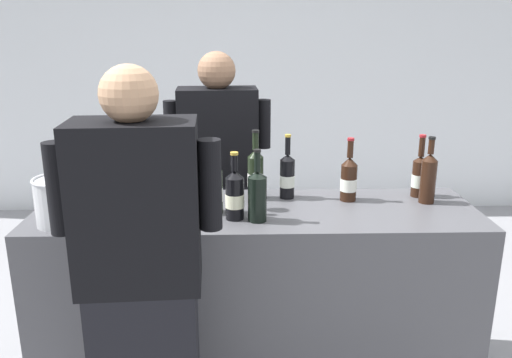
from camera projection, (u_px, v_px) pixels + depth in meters
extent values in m
cube|color=silver|center=(249.00, 64.00, 4.82)|extent=(8.00, 0.10, 2.80)
cube|color=#4C4C51|center=(256.00, 295.00, 2.60)|extent=(2.10, 0.62, 0.91)
cylinder|color=black|center=(287.00, 179.00, 2.61)|extent=(0.07, 0.07, 0.20)
cone|color=black|center=(288.00, 157.00, 2.57)|extent=(0.07, 0.07, 0.03)
cylinder|color=black|center=(288.00, 146.00, 2.56)|extent=(0.03, 0.03, 0.09)
cylinder|color=#B79333|center=(288.00, 136.00, 2.54)|extent=(0.03, 0.03, 0.01)
cylinder|color=silver|center=(287.00, 181.00, 2.61)|extent=(0.08, 0.08, 0.06)
cylinder|color=black|center=(256.00, 178.00, 2.60)|extent=(0.08, 0.08, 0.21)
cone|color=black|center=(256.00, 153.00, 2.56)|extent=(0.08, 0.08, 0.04)
cylinder|color=black|center=(256.00, 141.00, 2.54)|extent=(0.03, 0.03, 0.09)
cylinder|color=black|center=(256.00, 131.00, 2.53)|extent=(0.04, 0.04, 0.01)
cylinder|color=silver|center=(256.00, 180.00, 2.60)|extent=(0.08, 0.08, 0.07)
cylinder|color=black|center=(235.00, 198.00, 2.32)|extent=(0.08, 0.08, 0.19)
cone|color=black|center=(234.00, 174.00, 2.29)|extent=(0.08, 0.08, 0.03)
cylinder|color=black|center=(234.00, 163.00, 2.28)|extent=(0.03, 0.03, 0.07)
cylinder|color=#B79333|center=(234.00, 153.00, 2.26)|extent=(0.03, 0.03, 0.01)
cylinder|color=#EDEDC6|center=(235.00, 200.00, 2.32)|extent=(0.08, 0.08, 0.06)
cylinder|color=black|center=(419.00, 179.00, 2.63)|extent=(0.07, 0.07, 0.18)
cone|color=black|center=(421.00, 159.00, 2.60)|extent=(0.07, 0.07, 0.03)
cylinder|color=black|center=(422.00, 147.00, 2.58)|extent=(0.03, 0.03, 0.10)
cylinder|color=maroon|center=(423.00, 136.00, 2.57)|extent=(0.03, 0.03, 0.01)
cylinder|color=silver|center=(419.00, 181.00, 2.63)|extent=(0.07, 0.07, 0.07)
cylinder|color=black|center=(214.00, 192.00, 2.39)|extent=(0.08, 0.08, 0.20)
cone|color=black|center=(213.00, 168.00, 2.36)|extent=(0.08, 0.08, 0.03)
cylinder|color=black|center=(213.00, 154.00, 2.34)|extent=(0.03, 0.03, 0.10)
cylinder|color=#333338|center=(213.00, 142.00, 2.33)|extent=(0.03, 0.03, 0.01)
cylinder|color=silver|center=(214.00, 194.00, 2.40)|extent=(0.08, 0.08, 0.07)
cylinder|color=black|center=(349.00, 183.00, 2.57)|extent=(0.08, 0.08, 0.18)
cone|color=black|center=(350.00, 161.00, 2.54)|extent=(0.08, 0.08, 0.04)
cylinder|color=black|center=(350.00, 149.00, 2.52)|extent=(0.03, 0.03, 0.08)
cylinder|color=maroon|center=(351.00, 139.00, 2.51)|extent=(0.03, 0.03, 0.01)
cylinder|color=white|center=(348.00, 184.00, 2.57)|extent=(0.08, 0.08, 0.06)
cylinder|color=black|center=(88.00, 189.00, 2.46)|extent=(0.08, 0.08, 0.19)
cone|color=black|center=(85.00, 166.00, 2.43)|extent=(0.08, 0.08, 0.04)
cylinder|color=black|center=(84.00, 153.00, 2.41)|extent=(0.03, 0.03, 0.10)
cylinder|color=maroon|center=(83.00, 141.00, 2.40)|extent=(0.03, 0.03, 0.01)
cylinder|color=silver|center=(88.00, 191.00, 2.47)|extent=(0.08, 0.08, 0.07)
cylinder|color=black|center=(428.00, 182.00, 2.53)|extent=(0.08, 0.08, 0.21)
cone|color=black|center=(430.00, 157.00, 2.50)|extent=(0.08, 0.08, 0.03)
cylinder|color=black|center=(431.00, 147.00, 2.48)|extent=(0.03, 0.03, 0.07)
cylinder|color=black|center=(432.00, 138.00, 2.47)|extent=(0.03, 0.03, 0.01)
cylinder|color=black|center=(258.00, 199.00, 2.30)|extent=(0.08, 0.08, 0.20)
cone|color=black|center=(258.00, 174.00, 2.26)|extent=(0.08, 0.08, 0.03)
cylinder|color=black|center=(258.00, 162.00, 2.25)|extent=(0.03, 0.03, 0.09)
cylinder|color=black|center=(258.00, 151.00, 2.23)|extent=(0.03, 0.03, 0.01)
cylinder|color=silver|center=(256.00, 209.00, 2.46)|extent=(0.07, 0.07, 0.00)
cylinder|color=silver|center=(256.00, 201.00, 2.45)|extent=(0.01, 0.01, 0.08)
ellipsoid|color=silver|center=(256.00, 184.00, 2.43)|extent=(0.07, 0.07, 0.11)
ellipsoid|color=maroon|center=(256.00, 188.00, 2.43)|extent=(0.05, 0.05, 0.04)
cylinder|color=silver|center=(62.00, 202.00, 2.27)|extent=(0.23, 0.23, 0.20)
torus|color=silver|center=(60.00, 179.00, 2.24)|extent=(0.24, 0.24, 0.01)
cube|color=black|center=(220.00, 247.00, 3.21)|extent=(0.42, 0.26, 0.85)
cube|color=black|center=(218.00, 136.00, 3.01)|extent=(0.47, 0.26, 0.55)
sphere|color=#8C664C|center=(217.00, 71.00, 2.91)|extent=(0.21, 0.21, 0.21)
cylinder|color=black|center=(264.00, 124.00, 3.02)|extent=(0.08, 0.08, 0.28)
cylinder|color=black|center=(171.00, 125.00, 2.98)|extent=(0.08, 0.08, 0.28)
cube|color=black|center=(137.00, 207.00, 1.78)|extent=(0.44, 0.26, 0.59)
sphere|color=tan|center=(129.00, 94.00, 1.67)|extent=(0.19, 0.19, 0.19)
cylinder|color=black|center=(59.00, 189.00, 1.74)|extent=(0.08, 0.08, 0.32)
cylinder|color=black|center=(210.00, 185.00, 1.78)|extent=(0.08, 0.08, 0.32)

